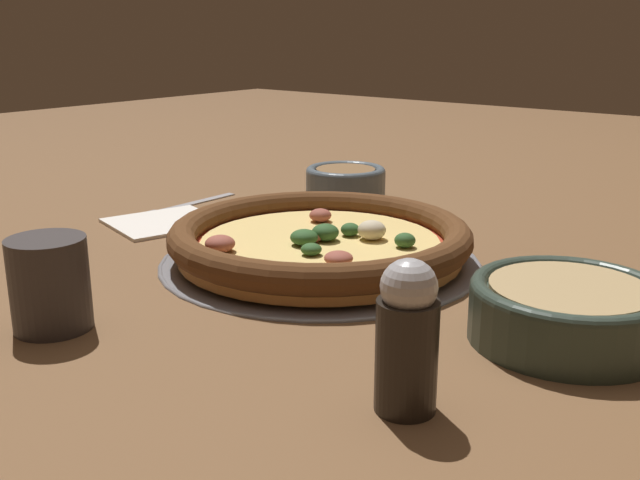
{
  "coord_description": "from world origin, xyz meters",
  "views": [
    {
      "loc": [
        -0.57,
        -0.46,
        0.24
      ],
      "look_at": [
        0.0,
        0.0,
        0.02
      ],
      "focal_mm": 42.0,
      "sensor_mm": 36.0,
      "label": 1
    }
  ],
  "objects_px": {
    "drinking_cup": "(50,284)",
    "pepper_shaker": "(407,337)",
    "napkin": "(164,221)",
    "pizza": "(320,239)",
    "bowl_near": "(568,309)",
    "bowl_far": "(346,181)",
    "fork": "(179,206)",
    "pizza_tray": "(320,259)"
  },
  "relations": [
    {
      "from": "pizza_tray",
      "to": "bowl_far",
      "type": "relative_size",
      "value": 2.98
    },
    {
      "from": "pizza",
      "to": "napkin",
      "type": "height_order",
      "value": "pizza"
    },
    {
      "from": "bowl_near",
      "to": "napkin",
      "type": "height_order",
      "value": "bowl_near"
    },
    {
      "from": "pizza",
      "to": "napkin",
      "type": "bearing_deg",
      "value": 90.19
    },
    {
      "from": "drinking_cup",
      "to": "fork",
      "type": "distance_m",
      "value": 0.41
    },
    {
      "from": "pizza",
      "to": "pepper_shaker",
      "type": "xyz_separation_m",
      "value": [
        -0.2,
        -0.23,
        0.03
      ]
    },
    {
      "from": "drinking_cup",
      "to": "napkin",
      "type": "xyz_separation_m",
      "value": [
        0.27,
        0.18,
        -0.03
      ]
    },
    {
      "from": "bowl_far",
      "to": "pepper_shaker",
      "type": "xyz_separation_m",
      "value": [
        -0.45,
        -0.38,
        0.02
      ]
    },
    {
      "from": "pizza",
      "to": "pepper_shaker",
      "type": "height_order",
      "value": "pepper_shaker"
    },
    {
      "from": "bowl_far",
      "to": "fork",
      "type": "distance_m",
      "value": 0.23
    },
    {
      "from": "drinking_cup",
      "to": "napkin",
      "type": "relative_size",
      "value": 0.5
    },
    {
      "from": "fork",
      "to": "drinking_cup",
      "type": "bearing_deg",
      "value": 34.5
    },
    {
      "from": "bowl_near",
      "to": "pizza_tray",
      "type": "bearing_deg",
      "value": 82.29
    },
    {
      "from": "pizza_tray",
      "to": "bowl_near",
      "type": "distance_m",
      "value": 0.27
    },
    {
      "from": "drinking_cup",
      "to": "pizza",
      "type": "bearing_deg",
      "value": -12.53
    },
    {
      "from": "napkin",
      "to": "bowl_far",
      "type": "bearing_deg",
      "value": -20.45
    },
    {
      "from": "bowl_near",
      "to": "fork",
      "type": "xyz_separation_m",
      "value": [
        0.1,
        0.57,
        -0.02
      ]
    },
    {
      "from": "fork",
      "to": "pepper_shaker",
      "type": "bearing_deg",
      "value": 62.26
    },
    {
      "from": "pizza_tray",
      "to": "drinking_cup",
      "type": "height_order",
      "value": "drinking_cup"
    },
    {
      "from": "pizza",
      "to": "bowl_near",
      "type": "distance_m",
      "value": 0.27
    },
    {
      "from": "drinking_cup",
      "to": "pepper_shaker",
      "type": "relative_size",
      "value": 0.75
    },
    {
      "from": "drinking_cup",
      "to": "napkin",
      "type": "height_order",
      "value": "drinking_cup"
    },
    {
      "from": "fork",
      "to": "pepper_shaker",
      "type": "height_order",
      "value": "pepper_shaker"
    },
    {
      "from": "pizza_tray",
      "to": "drinking_cup",
      "type": "xyz_separation_m",
      "value": [
        -0.27,
        0.06,
        0.03
      ]
    },
    {
      "from": "drinking_cup",
      "to": "napkin",
      "type": "distance_m",
      "value": 0.33
    },
    {
      "from": "bowl_near",
      "to": "pepper_shaker",
      "type": "bearing_deg",
      "value": 166.72
    },
    {
      "from": "bowl_far",
      "to": "pizza_tray",
      "type": "bearing_deg",
      "value": -148.36
    },
    {
      "from": "pizza",
      "to": "bowl_far",
      "type": "relative_size",
      "value": 2.8
    },
    {
      "from": "bowl_near",
      "to": "drinking_cup",
      "type": "relative_size",
      "value": 1.99
    },
    {
      "from": "drinking_cup",
      "to": "pizza_tray",
      "type": "bearing_deg",
      "value": -12.47
    },
    {
      "from": "pizza_tray",
      "to": "fork",
      "type": "bearing_deg",
      "value": 77.26
    },
    {
      "from": "pepper_shaker",
      "to": "napkin",
      "type": "bearing_deg",
      "value": 66.91
    },
    {
      "from": "pepper_shaker",
      "to": "bowl_far",
      "type": "bearing_deg",
      "value": 40.47
    },
    {
      "from": "pizza_tray",
      "to": "napkin",
      "type": "xyz_separation_m",
      "value": [
        -0.0,
        0.24,
        0.0
      ]
    },
    {
      "from": "bowl_far",
      "to": "fork",
      "type": "relative_size",
      "value": 0.62
    },
    {
      "from": "fork",
      "to": "pepper_shaker",
      "type": "relative_size",
      "value": 1.77
    },
    {
      "from": "fork",
      "to": "pepper_shaker",
      "type": "xyz_separation_m",
      "value": [
        -0.27,
        -0.53,
        0.05
      ]
    },
    {
      "from": "bowl_far",
      "to": "pepper_shaker",
      "type": "bearing_deg",
      "value": -139.53
    },
    {
      "from": "pizza_tray",
      "to": "fork",
      "type": "relative_size",
      "value": 1.85
    },
    {
      "from": "pepper_shaker",
      "to": "pizza",
      "type": "bearing_deg",
      "value": 48.72
    },
    {
      "from": "pizza",
      "to": "fork",
      "type": "xyz_separation_m",
      "value": [
        0.07,
        0.29,
        -0.02
      ]
    },
    {
      "from": "pizza",
      "to": "bowl_far",
      "type": "height_order",
      "value": "bowl_far"
    }
  ]
}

